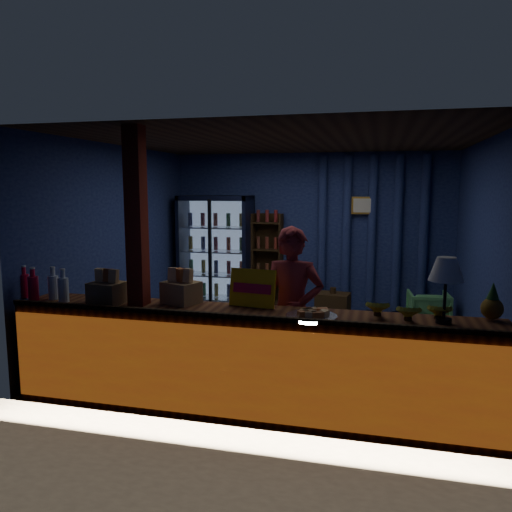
{
  "coord_description": "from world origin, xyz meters",
  "views": [
    {
      "loc": [
        1.13,
        -6.08,
        2.05
      ],
      "look_at": [
        -0.34,
        -0.2,
        1.2
      ],
      "focal_mm": 35.0,
      "sensor_mm": 36.0,
      "label": 1
    }
  ],
  "objects_px": {
    "shopkeeper": "(292,312)",
    "pastry_tray": "(311,315)",
    "green_chair": "(428,309)",
    "table_lamp": "(446,272)"
  },
  "relations": [
    {
      "from": "green_chair",
      "to": "table_lamp",
      "type": "distance_m",
      "value": 3.53
    },
    {
      "from": "shopkeeper",
      "to": "green_chair",
      "type": "xyz_separation_m",
      "value": [
        1.53,
        2.85,
        -0.57
      ]
    },
    {
      "from": "shopkeeper",
      "to": "table_lamp",
      "type": "distance_m",
      "value": 1.52
    },
    {
      "from": "shopkeeper",
      "to": "pastry_tray",
      "type": "distance_m",
      "value": 0.66
    },
    {
      "from": "pastry_tray",
      "to": "table_lamp",
      "type": "height_order",
      "value": "table_lamp"
    },
    {
      "from": "table_lamp",
      "to": "green_chair",
      "type": "bearing_deg",
      "value": 86.54
    },
    {
      "from": "shopkeeper",
      "to": "pastry_tray",
      "type": "bearing_deg",
      "value": -66.77
    },
    {
      "from": "pastry_tray",
      "to": "shopkeeper",
      "type": "bearing_deg",
      "value": 114.36
    },
    {
      "from": "green_chair",
      "to": "table_lamp",
      "type": "relative_size",
      "value": 1.07
    },
    {
      "from": "pastry_tray",
      "to": "table_lamp",
      "type": "relative_size",
      "value": 0.81
    }
  ]
}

